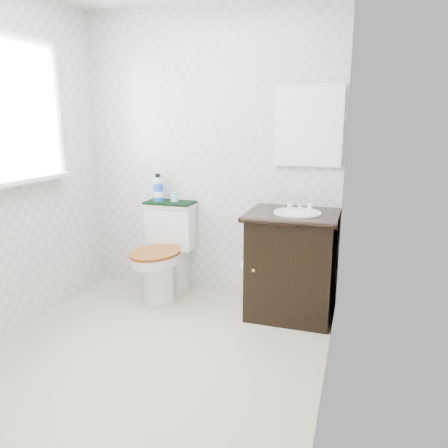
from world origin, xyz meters
The scene contains 12 objects.
floor centered at (0.00, 0.00, 0.00)m, with size 2.40×2.40×0.00m, color beige.
wall_back centered at (0.00, 1.20, 1.20)m, with size 2.40×2.40×0.00m, color silver.
wall_right centered at (1.10, 0.00, 1.20)m, with size 2.40×2.40×0.00m, color silver.
window centered at (-1.07, 0.25, 1.55)m, with size 0.02×0.70×0.90m, color white.
mirror centered at (0.82, 1.18, 1.45)m, with size 0.50×0.02×0.60m, color silver.
toilet centered at (-0.33, 0.97, 0.35)m, with size 0.43×0.65×0.79m.
vanity centered at (0.77, 0.90, 0.43)m, with size 0.68×0.58×0.92m.
trash_bin centered at (0.42, 1.10, 0.16)m, with size 0.26×0.22×0.32m.
towel centered at (-0.33, 1.09, 0.80)m, with size 0.42×0.22×0.02m, color black.
mouthwash_bottle centered at (-0.45, 1.10, 0.92)m, with size 0.08×0.08×0.24m.
cup centered at (-0.29, 1.10, 0.85)m, with size 0.06×0.06×0.08m, color #86B5DC.
soap_bar centered at (0.77, 1.01, 0.83)m, with size 0.07×0.05×0.02m, color #1A8078.
Camera 1 is at (1.23, -2.30, 1.49)m, focal length 35.00 mm.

